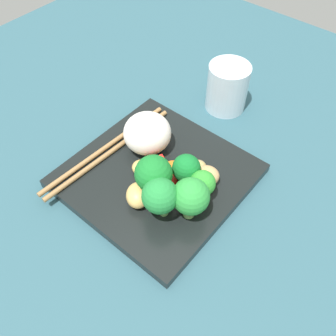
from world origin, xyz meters
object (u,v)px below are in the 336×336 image
drinking_glass (227,87)px  carrot_slice_2 (186,161)px  broccoli_floret_4 (202,183)px  chopstick_pair (108,150)px  rice_mound (147,133)px  square_plate (157,176)px

drinking_glass → carrot_slice_2: bearing=-76.8°
broccoli_floret_4 → drinking_glass: 21.22cm
carrot_slice_2 → chopstick_pair: (-10.46, -5.76, -0.02)cm
rice_mound → chopstick_pair: (-4.00, -4.60, -2.59)cm
broccoli_floret_4 → carrot_slice_2: (-5.33, 3.51, -2.67)cm
square_plate → carrot_slice_2: size_ratio=11.10×
carrot_slice_2 → square_plate: bearing=-117.0°
chopstick_pair → drinking_glass: 22.62cm
broccoli_floret_4 → chopstick_pair: 16.18cm
carrot_slice_2 → drinking_glass: bearing=103.2°
chopstick_pair → broccoli_floret_4: bearing=101.0°
drinking_glass → rice_mound: bearing=-99.4°
carrot_slice_2 → rice_mound: bearing=-169.9°
square_plate → rice_mound: rice_mound is taller
square_plate → broccoli_floret_4: 8.36cm
rice_mound → drinking_glass: 17.09cm
square_plate → drinking_glass: size_ratio=2.92×
square_plate → broccoli_floret_4: size_ratio=4.76×
carrot_slice_2 → chopstick_pair: size_ratio=0.09×
carrot_slice_2 → broccoli_floret_4: bearing=-33.3°
square_plate → carrot_slice_2: bearing=63.0°
rice_mound → chopstick_pair: rice_mound is taller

